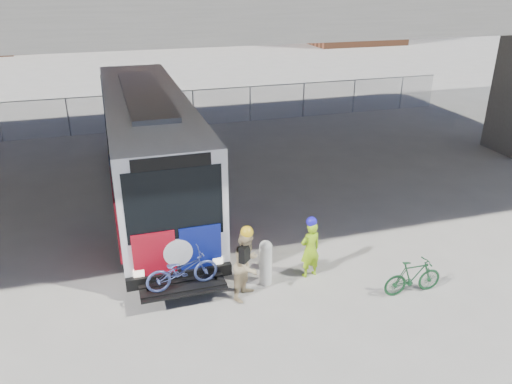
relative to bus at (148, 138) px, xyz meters
name	(u,v)px	position (x,y,z in m)	size (l,w,h in m)	color
ground	(235,236)	(2.00, -3.75, -2.11)	(160.00, 160.00, 0.00)	#9E9991
bus	(148,138)	(0.00, 0.00, 0.00)	(2.67, 12.94, 3.69)	silver
chainlink_fence	(173,100)	(2.00, 8.25, -0.68)	(30.00, 0.06, 30.00)	gray
bollard	(266,261)	(2.10, -6.33, -1.46)	(0.31, 0.31, 1.21)	silver
cyclist_hivis	(310,248)	(3.29, -6.33, -1.30)	(0.62, 0.46, 1.68)	#9CD816
cyclist_tan	(247,264)	(1.52, -6.71, -1.22)	(1.05, 1.05, 1.89)	tan
bike_parked	(413,277)	(5.37, -7.78, -1.65)	(0.43, 1.52, 0.91)	#154121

